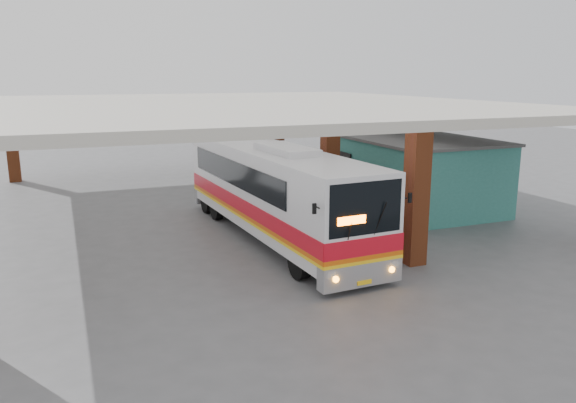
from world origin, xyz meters
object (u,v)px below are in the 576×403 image
Objects in this scene: coach_bus at (275,192)px; pedestrian at (318,240)px; red_chair at (317,187)px; motorcycle at (402,220)px.

coach_bus reaches higher than pedestrian.
red_chair is (4.65, 6.37, -1.36)m from coach_bus.
coach_bus is 6.75× the size of motorcycle.
motorcycle is at bearing -15.09° from coach_bus.
red_chair is at bearing -152.69° from pedestrian.
red_chair is (4.40, 9.51, -0.42)m from pedestrian.
red_chair is (-0.09, 7.35, -0.10)m from motorcycle.
coach_bus is at bearing 63.37° from motorcycle.
motorcycle is (4.74, -0.98, -1.26)m from coach_bus.
coach_bus reaches higher than motorcycle.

